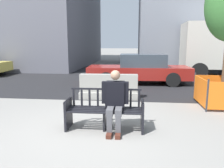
% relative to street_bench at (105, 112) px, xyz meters
% --- Properties ---
extents(ground_plane, '(200.00, 200.00, 0.00)m').
position_rel_street_bench_xyz_m(ground_plane, '(-0.38, -0.30, -0.40)').
color(ground_plane, gray).
extents(street_asphalt, '(120.00, 12.00, 0.01)m').
position_rel_street_bench_xyz_m(street_asphalt, '(-0.38, 8.40, -0.39)').
color(street_asphalt, black).
rests_on(street_asphalt, ground).
extents(street_bench, '(1.70, 0.55, 0.88)m').
position_rel_street_bench_xyz_m(street_bench, '(0.00, 0.00, 0.00)').
color(street_bench, black).
rests_on(street_bench, ground).
extents(seated_person, '(0.58, 0.73, 1.31)m').
position_rel_street_bench_xyz_m(seated_person, '(0.23, -0.05, 0.29)').
color(seated_person, black).
rests_on(seated_person, ground).
extents(jersey_barrier_centre, '(2.03, 0.77, 0.84)m').
position_rel_street_bench_xyz_m(jersey_barrier_centre, '(-0.26, 2.83, -0.06)').
color(jersey_barrier_centre, gray).
rests_on(jersey_barrier_centre, ground).
extents(construction_fence, '(1.39, 1.39, 0.93)m').
position_rel_street_bench_xyz_m(construction_fence, '(3.32, 2.20, 0.07)').
color(construction_fence, '#2D2D33').
rests_on(construction_fence, ground).
extents(car_sedan_far, '(4.85, 1.99, 1.40)m').
position_rel_street_bench_xyz_m(car_sedan_far, '(0.85, 5.90, 0.29)').
color(car_sedan_far, maroon).
rests_on(car_sedan_far, ground).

